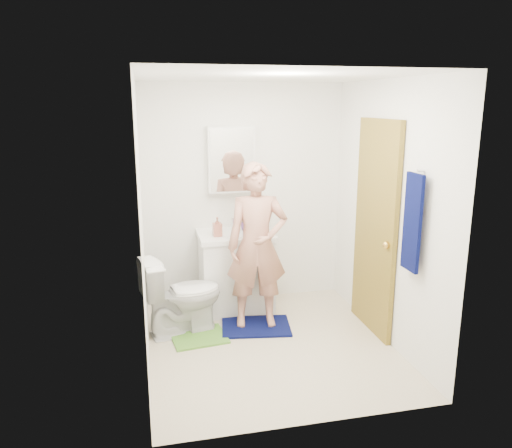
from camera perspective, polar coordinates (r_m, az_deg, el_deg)
The scene contains 22 objects.
floor at distance 4.77m, azimuth 1.62°, elevation -13.76°, with size 2.20×2.40×0.02m, color beige.
ceiling at distance 4.24m, azimuth 1.85°, elevation 16.67°, with size 2.20×2.40×0.02m, color white.
wall_back at distance 5.50m, azimuth -1.39°, elevation 3.34°, with size 2.20×0.02×2.40m, color white.
wall_front at distance 3.23m, azimuth 7.05°, elevation -4.25°, with size 2.20×0.02×2.40m, color white.
wall_left at distance 4.22m, azimuth -13.04°, elevation -0.23°, with size 0.02×2.40×2.40m, color white.
wall_right at distance 4.74m, azimuth 14.84°, elevation 1.19°, with size 0.02×2.40×2.40m, color white.
vanity_cabinet at distance 5.40m, azimuth -2.30°, elevation -5.65°, with size 0.75×0.55×0.80m, color white.
countertop at distance 5.28m, azimuth -2.34°, elevation -1.30°, with size 0.79×0.59×0.05m, color white.
sink_basin at distance 5.27m, azimuth -2.34°, elevation -1.14°, with size 0.40×0.40×0.03m, color white.
faucet at distance 5.43m, azimuth -2.69°, elevation 0.05°, with size 0.03×0.03×0.12m, color silver.
medicine_cabinet at distance 5.35m, azimuth -2.86°, elevation 7.36°, with size 0.50×0.12×0.70m, color white.
mirror_panel at distance 5.29m, azimuth -2.74°, elevation 7.29°, with size 0.46×0.01×0.66m, color white.
door at distance 4.89m, azimuth 13.45°, elevation -0.46°, with size 0.05×0.80×2.05m, color olive.
door_knob at distance 4.62m, azimuth 14.67°, elevation -2.34°, with size 0.07×0.07×0.07m, color gold.
towel at distance 4.21m, azimuth 17.44°, elevation 0.14°, with size 0.03×0.24×0.80m, color #070C41.
towel_hook at distance 4.15m, azimuth 18.34°, elevation 5.81°, with size 0.02×0.02×0.06m, color silver.
toilet at distance 4.91m, azimuth -8.44°, elevation -8.01°, with size 0.43×0.76×0.77m, color white.
bath_mat at distance 5.09m, azimuth -0.01°, elevation -11.63°, with size 0.68×0.48×0.02m, color #070C41.
green_rug at distance 4.92m, azimuth -6.53°, elevation -12.71°, with size 0.51×0.43×0.02m, color #5C9C34.
soap_dispenser at distance 5.14m, azimuth -4.45°, elevation -0.30°, with size 0.09×0.09×0.20m, color #AD6250.
toothbrush_cup at distance 5.34m, azimuth -1.12°, elevation -0.31°, with size 0.12×0.12×0.09m, color #613A81.
man at distance 4.85m, azimuth 0.12°, elevation -2.52°, with size 0.59×0.39×1.63m, color tan.
Camera 1 is at (-1.05, -4.10, 2.19)m, focal length 35.00 mm.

